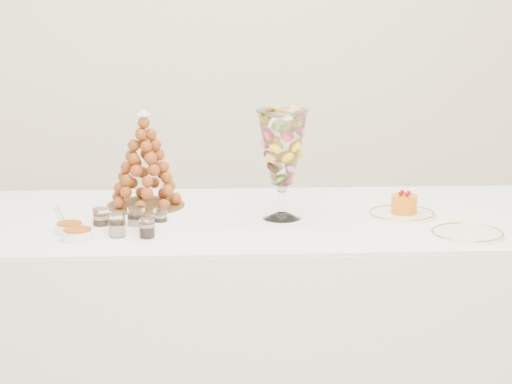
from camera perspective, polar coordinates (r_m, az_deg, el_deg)
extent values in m
cube|color=white|center=(4.92, -1.88, 9.91)|extent=(4.50, 0.04, 2.80)
cube|color=white|center=(3.53, -0.76, -8.05)|extent=(2.22, 0.99, 0.82)
cube|color=white|center=(3.40, -0.78, -1.55)|extent=(2.21, 0.98, 0.01)
cube|color=white|center=(3.43, -6.21, -1.24)|extent=(0.64, 0.53, 0.02)
cylinder|color=white|center=(3.39, 1.48, -1.33)|extent=(0.13, 0.13, 0.02)
cylinder|color=white|center=(3.37, 1.49, -0.42)|extent=(0.03, 0.03, 0.09)
sphere|color=white|center=(3.36, 1.49, 0.32)|extent=(0.04, 0.04, 0.04)
cylinder|color=white|center=(3.45, 8.33, -1.27)|extent=(0.23, 0.23, 0.01)
cylinder|color=white|center=(3.25, 11.98, -2.35)|extent=(0.24, 0.24, 0.01)
cylinder|color=white|center=(3.27, -8.83, -1.56)|extent=(0.06, 0.06, 0.07)
cylinder|color=white|center=(3.25, -6.85, -1.54)|extent=(0.07, 0.07, 0.08)
cylinder|color=white|center=(3.29, -5.49, -1.48)|extent=(0.06, 0.06, 0.06)
cylinder|color=white|center=(3.19, -7.95, -1.89)|extent=(0.07, 0.07, 0.07)
cylinder|color=white|center=(3.17, -6.25, -2.04)|extent=(0.05, 0.05, 0.07)
cylinder|color=white|center=(3.27, -10.61, -2.04)|extent=(0.09, 0.09, 0.03)
cylinder|color=white|center=(3.18, -10.16, -2.42)|extent=(0.10, 0.10, 0.03)
cylinder|color=brown|center=(3.49, -6.31, -0.76)|extent=(0.27, 0.27, 0.01)
cone|color=brown|center=(3.46, -6.38, 1.88)|extent=(0.28, 0.28, 0.32)
sphere|color=white|center=(3.43, -6.45, 4.38)|extent=(0.03, 0.03, 0.03)
cylinder|color=orange|center=(3.44, 8.46, -0.69)|extent=(0.09, 0.09, 0.06)
sphere|color=maroon|center=(3.44, 8.71, -0.03)|extent=(0.02, 0.02, 0.02)
sphere|color=maroon|center=(3.45, 8.35, 0.00)|extent=(0.02, 0.02, 0.02)
sphere|color=maroon|center=(3.43, 8.26, -0.08)|extent=(0.02, 0.02, 0.02)
sphere|color=maroon|center=(3.42, 8.62, -0.11)|extent=(0.02, 0.02, 0.02)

